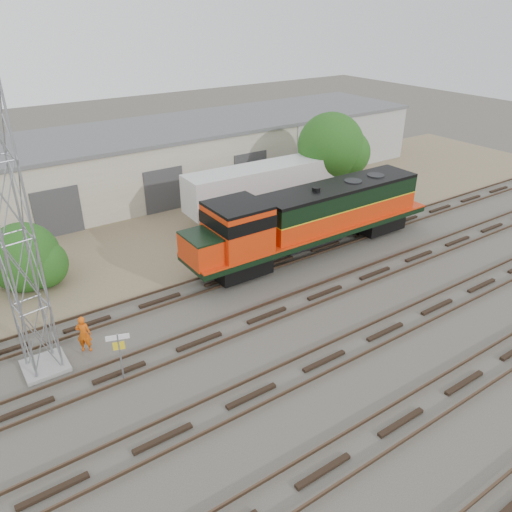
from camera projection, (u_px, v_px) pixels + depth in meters
ground at (284, 330)px, 24.94m from camera, size 140.00×140.00×0.00m
dirt_strip at (158, 229)px, 35.96m from camera, size 80.00×16.00×0.02m
tracks at (324, 361)px, 22.70m from camera, size 80.00×20.40×0.28m
warehouse at (115, 167)px, 40.64m from camera, size 58.40×10.40×5.30m
locomotive at (311, 218)px, 31.54m from camera, size 17.98×3.15×4.32m
signal_tower at (15, 243)px, 19.58m from camera, size 1.88×1.88×12.71m
sign_post at (119, 348)px, 20.98m from camera, size 0.94×0.35×2.39m
worker at (84, 334)px, 23.09m from camera, size 0.82×0.74×1.89m
semi_trailer at (272, 183)px, 37.28m from camera, size 13.15×3.06×4.02m
dumpster_blue at (305, 182)px, 43.11m from camera, size 1.82×1.74×1.50m
dumpster_red at (350, 165)px, 47.86m from camera, size 1.84×1.77×1.40m
tree_mid at (29, 259)px, 28.21m from camera, size 4.22×4.02×4.02m
tree_east at (335, 148)px, 39.42m from camera, size 5.53×5.26×7.11m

